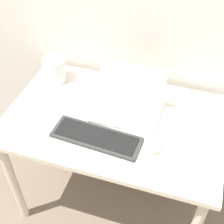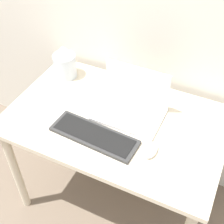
{
  "view_description": "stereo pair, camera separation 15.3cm",
  "coord_description": "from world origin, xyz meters",
  "px_view_note": "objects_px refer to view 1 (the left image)",
  "views": [
    {
      "loc": [
        0.34,
        -0.75,
        1.91
      ],
      "look_at": [
        0.01,
        0.3,
        0.86
      ],
      "focal_mm": 50.0,
      "sensor_mm": 36.0,
      "label": 1
    },
    {
      "loc": [
        0.48,
        -0.69,
        1.91
      ],
      "look_at": [
        0.01,
        0.3,
        0.86
      ],
      "focal_mm": 50.0,
      "sensor_mm": 36.0,
      "label": 2
    }
  ],
  "objects_px": {
    "laptop": "(129,103)",
    "vase": "(54,66)",
    "keyboard": "(96,137)",
    "mouse": "(155,146)",
    "mp3_player": "(99,119)"
  },
  "relations": [
    {
      "from": "laptop",
      "to": "vase",
      "type": "bearing_deg",
      "value": 165.52
    },
    {
      "from": "keyboard",
      "to": "mouse",
      "type": "xyz_separation_m",
      "value": [
        0.29,
        0.03,
        0.01
      ]
    },
    {
      "from": "mouse",
      "to": "mp3_player",
      "type": "distance_m",
      "value": 0.34
    },
    {
      "from": "keyboard",
      "to": "vase",
      "type": "distance_m",
      "value": 0.55
    },
    {
      "from": "vase",
      "to": "mp3_player",
      "type": "relative_size",
      "value": 3.27
    },
    {
      "from": "laptop",
      "to": "mouse",
      "type": "xyz_separation_m",
      "value": [
        0.19,
        -0.22,
        -0.04
      ]
    },
    {
      "from": "mp3_player",
      "to": "laptop",
      "type": "bearing_deg",
      "value": 41.94
    },
    {
      "from": "laptop",
      "to": "vase",
      "type": "relative_size",
      "value": 1.69
    },
    {
      "from": "keyboard",
      "to": "mouse",
      "type": "height_order",
      "value": "mouse"
    },
    {
      "from": "mouse",
      "to": "keyboard",
      "type": "bearing_deg",
      "value": -174.28
    },
    {
      "from": "mouse",
      "to": "mp3_player",
      "type": "relative_size",
      "value": 1.67
    },
    {
      "from": "keyboard",
      "to": "mp3_player",
      "type": "distance_m",
      "value": 0.13
    },
    {
      "from": "laptop",
      "to": "keyboard",
      "type": "distance_m",
      "value": 0.27
    },
    {
      "from": "mouse",
      "to": "vase",
      "type": "relative_size",
      "value": 0.51
    },
    {
      "from": "mouse",
      "to": "mp3_player",
      "type": "bearing_deg",
      "value": 162.7
    }
  ]
}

